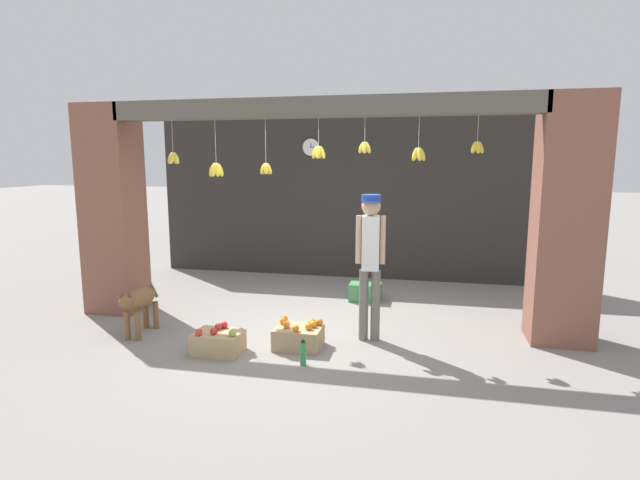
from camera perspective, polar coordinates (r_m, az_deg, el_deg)
The scene contains 12 objects.
ground_plane at distance 6.37m, azimuth -0.86°, elevation -10.34°, with size 60.00×60.00×0.00m, color gray.
shop_back_wall at distance 9.00m, azimuth 3.51°, elevation 4.73°, with size 7.15×0.12×2.86m, color #2D2B28.
shop_pillar_left at distance 7.53m, azimuth -22.59°, elevation 3.17°, with size 0.70×0.60×2.86m, color brown.
shop_pillar_right at distance 6.38m, azimuth 26.33°, elevation 1.95°, with size 0.70×0.60×2.86m, color brown.
storefront_awning at distance 6.15m, azimuth -0.79°, elevation 14.57°, with size 5.25×0.27×0.97m.
dog at distance 6.49m, azimuth -19.95°, elevation -6.68°, with size 0.25×0.83×0.62m.
shopkeeper at distance 5.83m, azimuth 5.77°, elevation -1.68°, with size 0.34×0.29×1.73m.
fruit_crate_oranges at distance 5.81m, azimuth -2.44°, elevation -10.92°, with size 0.53×0.41×0.32m.
fruit_crate_apples at distance 5.77m, azimuth -11.55°, elevation -11.32°, with size 0.52×0.39×0.32m.
produce_box_green at distance 7.69m, azimuth 5.21°, elevation -5.90°, with size 0.47×0.36×0.27m, color #42844C.
water_bottle at distance 5.34m, azimuth -1.94°, elevation -12.83°, with size 0.06×0.06×0.28m.
wall_clock at distance 9.03m, azimuth -1.04°, elevation 10.56°, with size 0.32×0.03×0.32m.
Camera 1 is at (1.37, -5.84, 2.13)m, focal length 28.00 mm.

